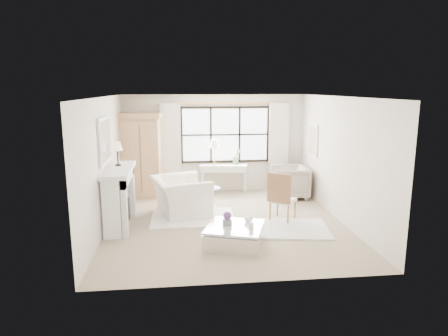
{
  "coord_description": "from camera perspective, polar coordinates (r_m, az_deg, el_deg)",
  "views": [
    {
      "loc": [
        -0.97,
        -8.22,
        2.89
      ],
      "look_at": [
        -0.02,
        0.2,
        1.17
      ],
      "focal_mm": 32.0,
      "sensor_mm": 36.0,
      "label": 1
    }
  ],
  "objects": [
    {
      "name": "art_frame",
      "position": [
        10.58,
        12.61,
        3.91
      ],
      "size": [
        0.04,
        0.62,
        0.82
      ],
      "primitive_type": "cube",
      "color": "white",
      "rests_on": "wall_right"
    },
    {
      "name": "console_table",
      "position": [
        11.09,
        -0.06,
        -1.51
      ],
      "size": [
        1.36,
        0.68,
        0.8
      ],
      "rotation": [
        0.0,
        0.0,
        -0.18
      ],
      "color": "silver",
      "rests_on": "floor"
    },
    {
      "name": "curtain_rod",
      "position": [
        10.97,
        0.21,
        9.27
      ],
      "size": [
        3.3,
        0.04,
        0.04
      ],
      "primitive_type": "cylinder",
      "rotation": [
        0.0,
        1.57,
        0.0
      ],
      "color": "#BE9042",
      "rests_on": "wall_back"
    },
    {
      "name": "orchid_plant",
      "position": [
        11.01,
        1.78,
        1.64
      ],
      "size": [
        0.28,
        0.25,
        0.43
      ],
      "primitive_type": "imported",
      "rotation": [
        0.0,
        0.0,
        0.29
      ],
      "color": "#58744D",
      "rests_on": "console_table"
    },
    {
      "name": "pillar_candle",
      "position": [
        7.28,
        3.92,
        -8.22
      ],
      "size": [
        0.08,
        0.08,
        0.12
      ],
      "primitive_type": "cylinder",
      "color": "beige",
      "rests_on": "coffee_table"
    },
    {
      "name": "window_pane",
      "position": [
        11.1,
        0.17,
        4.79
      ],
      "size": [
        2.4,
        0.02,
        1.5
      ],
      "primitive_type": "cube",
      "color": "silver",
      "rests_on": "wall_back"
    },
    {
      "name": "mirror_glass",
      "position": [
        8.42,
        -16.5,
        3.83
      ],
      "size": [
        0.02,
        1.0,
        0.8
      ],
      "primitive_type": "cube",
      "color": "silver",
      "rests_on": "wall_left"
    },
    {
      "name": "curtain_left",
      "position": [
        11.0,
        -7.58,
        2.71
      ],
      "size": [
        0.55,
        0.1,
        2.47
      ],
      "primitive_type": "cube",
      "color": "beige",
      "rests_on": "ground"
    },
    {
      "name": "wall_front",
      "position": [
        5.76,
        3.47,
        -4.04
      ],
      "size": [
        5.0,
        0.0,
        5.0
      ],
      "primitive_type": "plane",
      "rotation": [
        -1.57,
        0.0,
        0.0
      ],
      "color": "silver",
      "rests_on": "ground"
    },
    {
      "name": "wall_left",
      "position": [
        8.5,
        -16.71,
        0.54
      ],
      "size": [
        0.0,
        5.5,
        5.5
      ],
      "primitive_type": "plane",
      "rotation": [
        1.57,
        0.0,
        1.57
      ],
      "color": "beige",
      "rests_on": "ground"
    },
    {
      "name": "fireplace",
      "position": [
        8.62,
        -14.96,
        -4.01
      ],
      "size": [
        0.58,
        1.66,
        1.26
      ],
      "color": "silver",
      "rests_on": "ground"
    },
    {
      "name": "art_canvas",
      "position": [
        10.58,
        12.51,
        3.91
      ],
      "size": [
        0.01,
        0.52,
        0.72
      ],
      "primitive_type": "cube",
      "color": "#B6A68D",
      "rests_on": "wall_right"
    },
    {
      "name": "curtain_right",
      "position": [
        11.34,
        7.78,
        2.96
      ],
      "size": [
        0.55,
        0.1,
        2.47
      ],
      "primitive_type": "cube",
      "color": "silver",
      "rests_on": "ground"
    },
    {
      "name": "wingback_chair",
      "position": [
        10.75,
        9.41,
        -1.94
      ],
      "size": [
        1.03,
        1.0,
        0.85
      ],
      "primitive_type": "imported",
      "rotation": [
        0.0,
        0.0,
        -1.67
      ],
      "color": "#A09487",
      "rests_on": "floor"
    },
    {
      "name": "mantel_lamp",
      "position": [
        8.67,
        -15.01,
        2.88
      ],
      "size": [
        0.22,
        0.22,
        0.51
      ],
      "color": "black",
      "rests_on": "fireplace"
    },
    {
      "name": "armoire",
      "position": [
        10.78,
        -11.7,
        1.88
      ],
      "size": [
        1.19,
        0.81,
        2.24
      ],
      "rotation": [
        0.0,
        0.0,
        -0.1
      ],
      "color": "tan",
      "rests_on": "floor"
    },
    {
      "name": "rug_right",
      "position": [
        8.47,
        9.09,
        -8.51
      ],
      "size": [
        1.83,
        1.48,
        0.03
      ],
      "primitive_type": "cube",
      "rotation": [
        0.0,
        0.0,
        -0.15
      ],
      "color": "silver",
      "rests_on": "floor"
    },
    {
      "name": "mirror_frame",
      "position": [
        8.42,
        -16.7,
        3.82
      ],
      "size": [
        0.05,
        1.15,
        0.95
      ],
      "primitive_type": "cube",
      "color": "silver",
      "rests_on": "wall_left"
    },
    {
      "name": "coffee_table",
      "position": [
        7.5,
        1.53,
        -9.69
      ],
      "size": [
        1.27,
        1.27,
        0.38
      ],
      "rotation": [
        0.0,
        0.0,
        -0.32
      ],
      "color": "silver",
      "rests_on": "floor"
    },
    {
      "name": "coffee_vase",
      "position": [
        7.63,
        3.52,
        -7.1
      ],
      "size": [
        0.17,
        0.17,
        0.17
      ],
      "primitive_type": "imported",
      "rotation": [
        0.0,
        0.0,
        0.02
      ],
      "color": "white",
      "rests_on": "coffee_table"
    },
    {
      "name": "wall_right",
      "position": [
        9.05,
        16.2,
        1.21
      ],
      "size": [
        0.0,
        5.5,
        5.5
      ],
      "primitive_type": "plane",
      "rotation": [
        1.57,
        0.0,
        -1.57
      ],
      "color": "beige",
      "rests_on": "ground"
    },
    {
      "name": "console_lamp",
      "position": [
        10.87,
        -1.42,
        3.35
      ],
      "size": [
        0.28,
        0.28,
        0.69
      ],
      "color": "#C29143",
      "rests_on": "console_table"
    },
    {
      "name": "ceiling",
      "position": [
        8.28,
        0.28,
        10.15
      ],
      "size": [
        5.5,
        5.5,
        0.0
      ],
      "primitive_type": "plane",
      "rotation": [
        3.14,
        0.0,
        0.0
      ],
      "color": "white",
      "rests_on": "ground"
    },
    {
      "name": "window_frame",
      "position": [
        11.09,
        0.18,
        4.78
      ],
      "size": [
        2.5,
        0.04,
        1.5
      ],
      "primitive_type": null,
      "color": "black",
      "rests_on": "wall_back"
    },
    {
      "name": "floor",
      "position": [
        8.76,
        0.26,
        -7.78
      ],
      "size": [
        5.5,
        5.5,
        0.0
      ],
      "primitive_type": "plane",
      "color": "tan",
      "rests_on": "ground"
    },
    {
      "name": "planter_box",
      "position": [
        7.45,
        0.47,
        -7.77
      ],
      "size": [
        0.16,
        0.16,
        0.11
      ],
      "primitive_type": "cube",
      "rotation": [
        0.0,
        0.0,
        0.1
      ],
      "color": "slate",
      "rests_on": "coffee_table"
    },
    {
      "name": "club_armchair",
      "position": [
        9.24,
        -6.17,
        -4.05
      ],
      "size": [
        1.46,
        1.58,
        0.86
      ],
      "primitive_type": "imported",
      "rotation": [
        0.0,
        0.0,
        1.84
      ],
      "color": "white",
      "rests_on": "floor"
    },
    {
      "name": "french_chair",
      "position": [
        8.88,
        8.32,
        -5.53
      ],
      "size": [
        0.68,
        0.68,
        1.08
      ],
      "rotation": [
        0.0,
        0.0,
        2.48
      ],
      "color": "#8E5F3B",
      "rests_on": "floor"
    },
    {
      "name": "side_table",
      "position": [
        9.73,
        -1.71,
        -3.8
      ],
      "size": [
        0.4,
        0.4,
        0.51
      ],
      "color": "white",
      "rests_on": "floor"
    },
    {
      "name": "rug_left",
      "position": [
        9.04,
        -4.43,
        -7.09
      ],
      "size": [
        1.86,
        1.32,
        0.03
      ],
      "primitive_type": "cube",
      "rotation": [
        0.0,
        0.0,
        -0.01
      ],
      "color": "white",
      "rests_on": "floor"
    },
    {
      "name": "planter_flowers",
      "position": [
        7.41,
        0.47,
        -6.83
      ],
      "size": [
        0.15,
        0.15,
        0.15
      ],
      "primitive_type": "sphere",
      "color": "#542E73",
      "rests_on": "planter_box"
    },
    {
      "name": "wall_back",
      "position": [
        11.12,
        -1.38,
        3.5
      ],
      "size": [
        5.0,
        0.0,
        5.0
      ],
      "primitive_type": "plane",
      "rotation": [
        1.57,
        0.0,
        0.0
      ],
      "color": "beige",
      "rests_on": "ground"
    }
  ]
}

